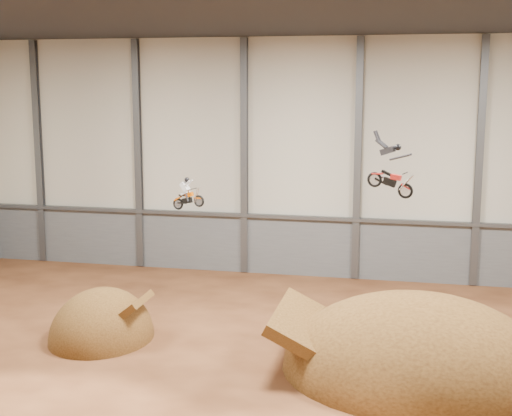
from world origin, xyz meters
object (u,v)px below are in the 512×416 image
(takeoff_ramp, at_px, (102,338))
(fmx_rider_b, at_px, (388,165))
(fmx_rider_a, at_px, (189,192))
(landing_ramp, at_px, (416,372))

(takeoff_ramp, bearing_deg, fmx_rider_b, -3.11)
(fmx_rider_b, bearing_deg, takeoff_ramp, -167.59)
(takeoff_ramp, height_order, fmx_rider_b, fmx_rider_b)
(fmx_rider_a, height_order, fmx_rider_b, fmx_rider_b)
(landing_ramp, xyz_separation_m, fmx_rider_b, (-1.34, 0.14, 8.27))
(fmx_rider_a, bearing_deg, takeoff_ramp, -108.59)
(takeoff_ramp, relative_size, fmx_rider_a, 2.92)
(fmx_rider_a, xyz_separation_m, fmx_rider_b, (9.60, -4.81, 2.08))
(landing_ramp, distance_m, fmx_rider_b, 8.38)
(takeoff_ramp, distance_m, fmx_rider_b, 15.01)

